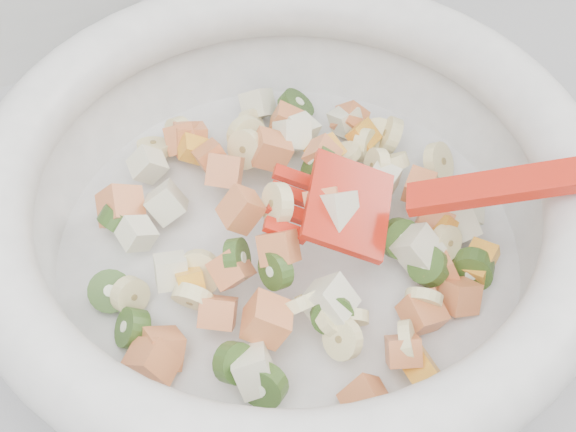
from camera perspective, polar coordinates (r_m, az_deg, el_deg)
name	(u,v)px	position (r m, az deg, el deg)	size (l,w,h in m)	color
mixing_bowl	(289,205)	(0.49, 0.06, 0.75)	(0.41, 0.38, 0.15)	white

